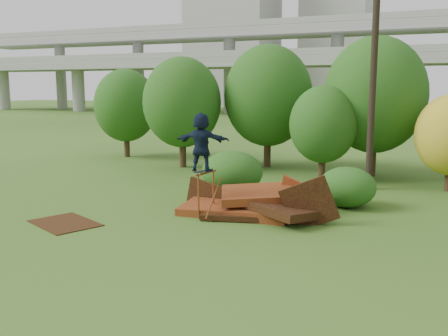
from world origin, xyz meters
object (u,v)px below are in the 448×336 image
at_px(scrap_pile, 253,204).
at_px(flat_plate, 65,223).
at_px(skater, 202,142).
at_px(utility_pole, 373,71).

height_order(scrap_pile, flat_plate, scrap_pile).
bearing_deg(flat_plate, scrap_pile, 33.84).
xyz_separation_m(skater, utility_pole, (4.52, 7.01, 2.41)).
bearing_deg(skater, flat_plate, 24.31).
bearing_deg(skater, scrap_pile, -152.85).
xyz_separation_m(scrap_pile, skater, (-1.44, -1.04, 2.18)).
xyz_separation_m(scrap_pile, utility_pole, (3.08, 5.97, 4.59)).
height_order(skater, utility_pole, utility_pole).
xyz_separation_m(skater, flat_plate, (-3.71, -2.41, -2.53)).
height_order(skater, flat_plate, skater).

